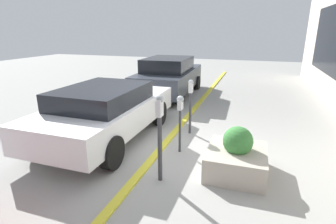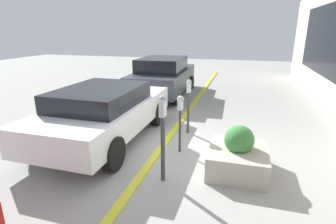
{
  "view_description": "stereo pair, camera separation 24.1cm",
  "coord_description": "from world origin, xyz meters",
  "px_view_note": "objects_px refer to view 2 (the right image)",
  "views": [
    {
      "loc": [
        -5.18,
        -1.85,
        2.65
      ],
      "look_at": [
        0.0,
        -0.11,
        0.93
      ],
      "focal_mm": 28.0,
      "sensor_mm": 36.0,
      "label": 1
    },
    {
      "loc": [
        -5.25,
        -1.62,
        2.65
      ],
      "look_at": [
        0.0,
        -0.11,
        0.93
      ],
      "focal_mm": 28.0,
      "sensor_mm": 36.0,
      "label": 2
    }
  ],
  "objects_px": {
    "parking_meter_nearest": "(163,128)",
    "parked_car_rear": "(163,76)",
    "parking_meter_second": "(180,110)",
    "planter_box": "(238,156)",
    "parked_car_middle": "(104,111)",
    "parking_meter_middle": "(189,98)"
  },
  "relations": [
    {
      "from": "parking_meter_nearest",
      "to": "parking_meter_middle",
      "type": "xyz_separation_m",
      "value": [
        2.41,
        0.04,
        -0.05
      ]
    },
    {
      "from": "parked_car_middle",
      "to": "parked_car_rear",
      "type": "distance_m",
      "value": 4.98
    },
    {
      "from": "parking_meter_nearest",
      "to": "parked_car_middle",
      "type": "distance_m",
      "value": 2.41
    },
    {
      "from": "parked_car_rear",
      "to": "parking_meter_nearest",
      "type": "bearing_deg",
      "value": -165.04
    },
    {
      "from": "parking_meter_second",
      "to": "parked_car_rear",
      "type": "xyz_separation_m",
      "value": [
        5.14,
        1.97,
        -0.17
      ]
    },
    {
      "from": "parking_meter_second",
      "to": "parking_meter_middle",
      "type": "height_order",
      "value": "parking_meter_middle"
    },
    {
      "from": "planter_box",
      "to": "parked_car_middle",
      "type": "relative_size",
      "value": 0.28
    },
    {
      "from": "parking_meter_nearest",
      "to": "parked_car_middle",
      "type": "relative_size",
      "value": 0.37
    },
    {
      "from": "parking_meter_nearest",
      "to": "parked_car_rear",
      "type": "distance_m",
      "value": 6.68
    },
    {
      "from": "parking_meter_second",
      "to": "parked_car_rear",
      "type": "height_order",
      "value": "parked_car_rear"
    },
    {
      "from": "parking_meter_nearest",
      "to": "parked_car_rear",
      "type": "height_order",
      "value": "parking_meter_nearest"
    },
    {
      "from": "parked_car_middle",
      "to": "parked_car_rear",
      "type": "relative_size",
      "value": 0.95
    },
    {
      "from": "parking_meter_nearest",
      "to": "parking_meter_middle",
      "type": "relative_size",
      "value": 1.11
    },
    {
      "from": "parking_meter_nearest",
      "to": "parking_meter_second",
      "type": "relative_size",
      "value": 1.23
    },
    {
      "from": "parking_meter_middle",
      "to": "parked_car_rear",
      "type": "relative_size",
      "value": 0.32
    },
    {
      "from": "parked_car_middle",
      "to": "parked_car_rear",
      "type": "xyz_separation_m",
      "value": [
        4.98,
        0.02,
        0.07
      ]
    },
    {
      "from": "parking_meter_middle",
      "to": "parked_car_middle",
      "type": "distance_m",
      "value": 2.16
    },
    {
      "from": "parking_meter_second",
      "to": "planter_box",
      "type": "distance_m",
      "value": 1.53
    },
    {
      "from": "planter_box",
      "to": "parking_meter_second",
      "type": "bearing_deg",
      "value": 67.36
    },
    {
      "from": "parking_meter_second",
      "to": "planter_box",
      "type": "xyz_separation_m",
      "value": [
        -0.53,
        -1.28,
        -0.65
      ]
    },
    {
      "from": "parking_meter_middle",
      "to": "planter_box",
      "type": "xyz_separation_m",
      "value": [
        -1.71,
        -1.34,
        -0.63
      ]
    },
    {
      "from": "parking_meter_middle",
      "to": "parking_meter_nearest",
      "type": "bearing_deg",
      "value": -178.97
    }
  ]
}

